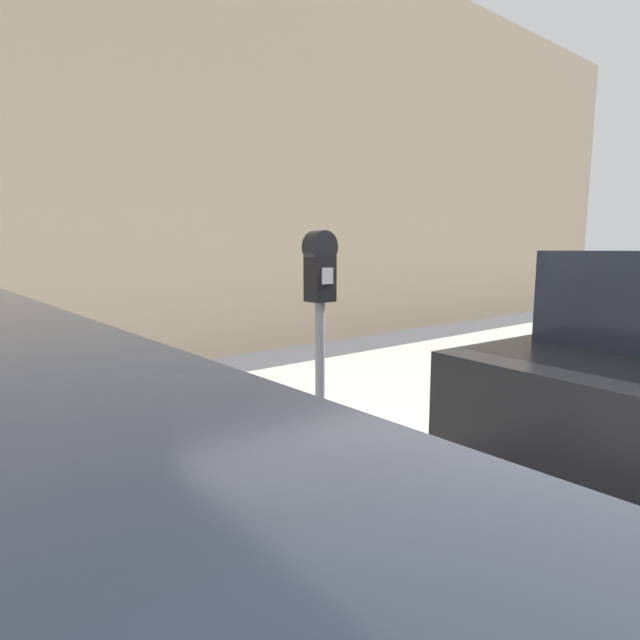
# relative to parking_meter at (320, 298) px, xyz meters

# --- Properties ---
(ground_plane) EXTENTS (60.00, 60.00, 0.00)m
(ground_plane) POSITION_rel_parking_meter_xyz_m (0.24, -1.17, -1.23)
(ground_plane) COLOR #47474C
(sidewalk) EXTENTS (24.00, 2.80, 0.14)m
(sidewalk) POSITION_rel_parking_meter_xyz_m (0.24, 1.03, -1.16)
(sidewalk) COLOR #BCB7AD
(sidewalk) RESTS_ON ground_plane
(building_facade) EXTENTS (24.00, 0.30, 6.25)m
(building_facade) POSITION_rel_parking_meter_xyz_m (0.24, 4.01, 1.89)
(building_facade) COLOR tan
(building_facade) RESTS_ON ground_plane
(parking_meter) EXTENTS (0.20, 0.15, 1.52)m
(parking_meter) POSITION_rel_parking_meter_xyz_m (0.00, 0.00, 0.00)
(parking_meter) COLOR slate
(parking_meter) RESTS_ON sidewalk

